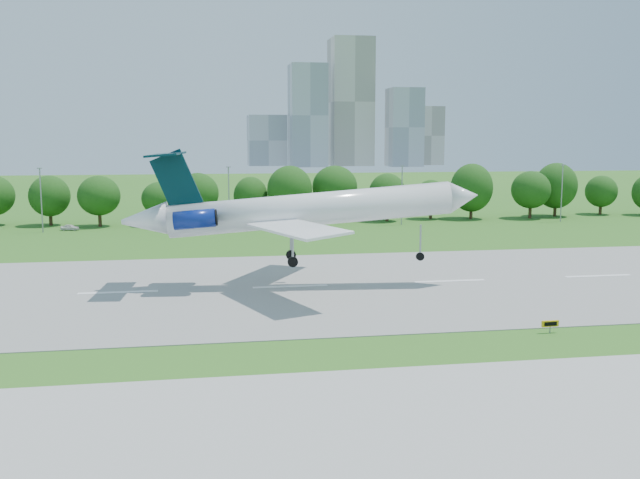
{
  "coord_description": "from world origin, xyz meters",
  "views": [
    {
      "loc": [
        9.8,
        -58.09,
        17.74
      ],
      "look_at": [
        22.45,
        18.0,
        6.7
      ],
      "focal_mm": 40.0,
      "sensor_mm": 36.0,
      "label": 1
    }
  ],
  "objects": [
    {
      "name": "runway",
      "position": [
        0.0,
        25.0,
        0.04
      ],
      "size": [
        400.0,
        45.0,
        0.08
      ],
      "primitive_type": "cube",
      "color": "gray",
      "rests_on": "ground"
    },
    {
      "name": "ground",
      "position": [
        0.0,
        0.0,
        0.0
      ],
      "size": [
        600.0,
        600.0,
        0.0
      ],
      "primitive_type": "plane",
      "color": "#265A17",
      "rests_on": "ground"
    },
    {
      "name": "skyline",
      "position": [
        100.16,
        390.61,
        30.46
      ],
      "size": [
        127.0,
        52.0,
        80.0
      ],
      "color": "#B2B2B7",
      "rests_on": "ground"
    },
    {
      "name": "tree_line",
      "position": [
        0.0,
        92.0,
        6.19
      ],
      "size": [
        288.4,
        8.4,
        10.4
      ],
      "color": "#382314",
      "rests_on": "ground"
    },
    {
      "name": "taxiway",
      "position": [
        0.0,
        -18.0,
        0.04
      ],
      "size": [
        400.0,
        23.0,
        0.08
      ],
      "primitive_type": "cube",
      "color": "#ADADA8",
      "rests_on": "ground"
    },
    {
      "name": "service_vehicle_b",
      "position": [
        -15.51,
        84.38,
        0.59
      ],
      "size": [
        3.66,
        2.03,
        1.18
      ],
      "primitive_type": "imported",
      "rotation": [
        0.0,
        0.0,
        1.38
      ],
      "color": "silver",
      "rests_on": "ground"
    },
    {
      "name": "taxi_sign_right",
      "position": [
        40.99,
        0.98,
        0.86
      ],
      "size": [
        1.66,
        0.27,
        1.16
      ],
      "rotation": [
        0.0,
        0.0,
        0.04
      ],
      "color": "gray",
      "rests_on": "ground"
    },
    {
      "name": "light_poles",
      "position": [
        -2.5,
        82.0,
        6.34
      ],
      "size": [
        175.9,
        0.25,
        12.19
      ],
      "color": "gray",
      "rests_on": "ground"
    },
    {
      "name": "airliner",
      "position": [
        20.35,
        25.17,
        9.3
      ],
      "size": [
        42.71,
        30.91,
        13.65
      ],
      "rotation": [
        0.0,
        -0.08,
        -0.08
      ],
      "color": "white",
      "rests_on": "ground"
    }
  ]
}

